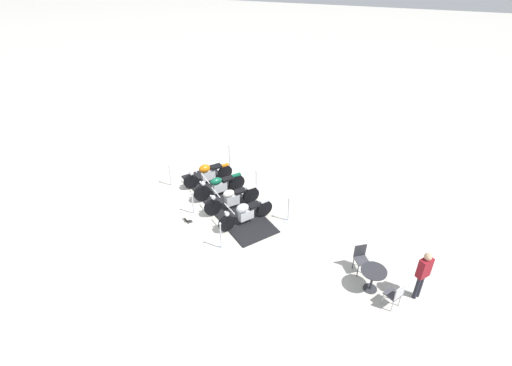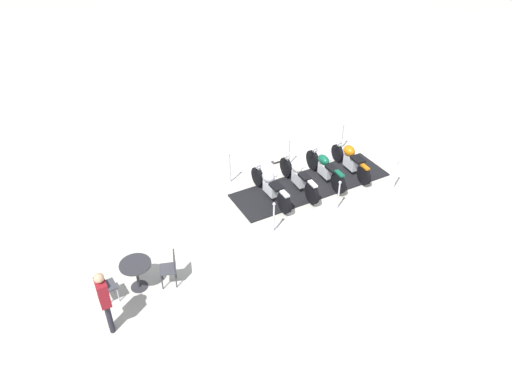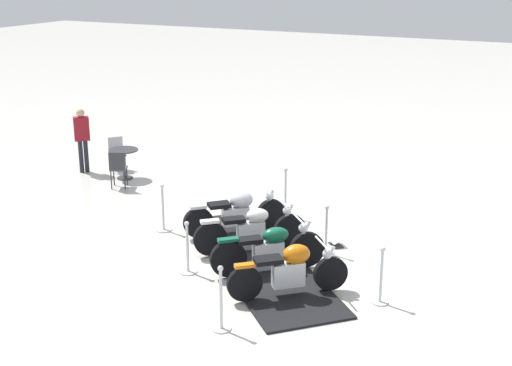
{
  "view_description": "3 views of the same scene",
  "coord_description": "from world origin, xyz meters",
  "views": [
    {
      "loc": [
        4.22,
        -12.39,
        9.75
      ],
      "look_at": [
        1.23,
        -0.07,
        1.15
      ],
      "focal_mm": 28.84,
      "sensor_mm": 36.0,
      "label": 1
    },
    {
      "loc": [
        12.74,
        2.01,
        9.03
      ],
      "look_at": [
        1.83,
        -1.32,
        1.04
      ],
      "focal_mm": 33.8,
      "sensor_mm": 36.0,
      "label": 2
    },
    {
      "loc": [
        -5.56,
        11.15,
        5.61
      ],
      "look_at": [
        0.81,
        -1.47,
        1.06
      ],
      "focal_mm": 49.53,
      "sensor_mm": 36.0,
      "label": 3
    }
  ],
  "objects": [
    {
      "name": "stanchion_right_front",
      "position": [
        -2.58,
        0.57,
        0.36
      ],
      "size": [
        0.3,
        0.3,
        1.03
      ],
      "color": "silver",
      "rests_on": "ground_plane"
    },
    {
      "name": "cafe_chair_across_table",
      "position": [
        6.22,
        -3.74,
        0.53
      ],
      "size": [
        0.56,
        0.56,
        0.92
      ],
      "rotation": [
        0.0,
        0.0,
        2.45
      ],
      "color": "#B7B7BC",
      "rests_on": "ground_plane"
    },
    {
      "name": "motorcycle_cream",
      "position": [
        0.34,
        -0.38,
        0.49
      ],
      "size": [
        1.77,
        1.65,
        0.98
      ],
      "rotation": [
        0.0,
        0.0,
        -2.4
      ],
      "color": "black",
      "rests_on": "display_platform"
    },
    {
      "name": "info_placard",
      "position": [
        -1.03,
        -1.44,
        0.06
      ],
      "size": [
        0.39,
        0.39,
        0.18
      ],
      "rotation": [
        0.0,
        0.0,
        2.37
      ],
      "color": "#333338",
      "rests_on": "ground_plane"
    },
    {
      "name": "stanchion_left_rear",
      "position": [
        2.58,
        -0.57,
        0.3
      ],
      "size": [
        0.36,
        0.36,
        1.04
      ],
      "color": "silver",
      "rests_on": "ground_plane"
    },
    {
      "name": "stanchion_right_mid",
      "position": [
        -0.98,
        -1.0,
        0.31
      ],
      "size": [
        0.34,
        0.34,
        1.01
      ],
      "color": "silver",
      "rests_on": "ground_plane"
    },
    {
      "name": "stanchion_left_mid",
      "position": [
        0.98,
        1.0,
        0.3
      ],
      "size": [
        0.35,
        0.35,
        1.01
      ],
      "color": "silver",
      "rests_on": "ground_plane"
    },
    {
      "name": "ground_plane",
      "position": [
        0.0,
        0.0,
        0.0
      ],
      "size": [
        80.0,
        80.0,
        0.0
      ],
      "primitive_type": "plane",
      "color": "beige"
    },
    {
      "name": "bystander_person",
      "position": [
        6.92,
        -3.2,
        1.05
      ],
      "size": [
        0.44,
        0.44,
        1.76
      ],
      "rotation": [
        0.0,
        0.0,
        2.35
      ],
      "color": "#23232D",
      "rests_on": "ground_plane"
    },
    {
      "name": "motorcycle_forest",
      "position": [
        -0.39,
        0.34,
        0.5
      ],
      "size": [
        1.68,
        1.59,
        1.0
      ],
      "rotation": [
        0.0,
        0.0,
        -2.39
      ],
      "color": "black",
      "rests_on": "display_platform"
    },
    {
      "name": "display_platform",
      "position": [
        0.0,
        0.0,
        0.02
      ],
      "size": [
        4.85,
        4.81,
        0.04
      ],
      "primitive_type": "cube",
      "rotation": [
        0.0,
        0.0,
        -0.78
      ],
      "color": "black",
      "rests_on": "ground_plane"
    },
    {
      "name": "cafe_table",
      "position": [
        5.59,
        -3.22,
        0.6
      ],
      "size": [
        0.78,
        0.78,
        0.79
      ],
      "color": "#2D2D33",
      "rests_on": "ground_plane"
    },
    {
      "name": "stanchion_left_front",
      "position": [
        -0.62,
        2.57,
        0.38
      ],
      "size": [
        0.31,
        0.31,
        1.1
      ],
      "color": "silver",
      "rests_on": "ground_plane"
    },
    {
      "name": "stanchion_right_rear",
      "position": [
        0.62,
        -2.57,
        0.38
      ],
      "size": [
        0.32,
        0.32,
        1.13
      ],
      "color": "silver",
      "rests_on": "ground_plane"
    },
    {
      "name": "cafe_chair_near_table",
      "position": [
        5.22,
        -2.48,
        0.56
      ],
      "size": [
        0.54,
        0.54,
        0.96
      ],
      "rotation": [
        0.0,
        0.0,
        -1.1
      ],
      "color": "#2D2D33",
      "rests_on": "ground_plane"
    },
    {
      "name": "motorcycle_chrome",
      "position": [
        1.07,
        -1.1,
        0.5
      ],
      "size": [
        1.65,
        1.71,
        0.93
      ],
      "rotation": [
        0.0,
        0.0,
        -2.34
      ],
      "color": "black",
      "rests_on": "display_platform"
    },
    {
      "name": "motorcycle_copper",
      "position": [
        -1.12,
        1.05,
        0.52
      ],
      "size": [
        1.68,
        1.53,
        0.92
      ],
      "rotation": [
        0.0,
        0.0,
        -2.41
      ],
      "color": "black",
      "rests_on": "display_platform"
    }
  ]
}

